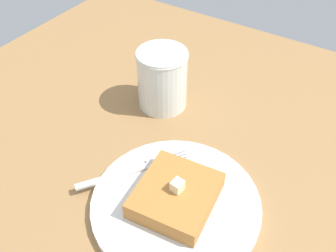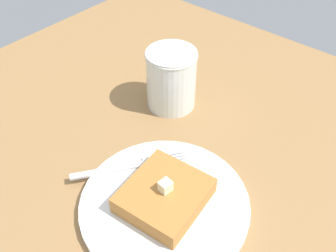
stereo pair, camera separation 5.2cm
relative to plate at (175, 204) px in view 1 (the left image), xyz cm
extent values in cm
cube|color=olive|center=(1.83, -0.14, -2.14)|extent=(97.33, 97.33, 2.93)
cylinder|color=silver|center=(0.00, 0.00, -0.08)|extent=(21.54, 21.54, 1.20)
torus|color=#1F5174|center=(0.00, 0.00, 0.12)|extent=(21.54, 21.54, 0.80)
cube|color=#AD6F32|center=(0.00, 0.00, 1.76)|extent=(10.30, 11.00, 2.49)
cube|color=#F8ECC2|center=(-0.17, 0.29, 3.74)|extent=(1.48, 1.61, 1.45)
cube|color=silver|center=(9.11, 1.18, 0.70)|extent=(6.60, 8.62, 0.36)
cube|color=silver|center=(5.35, -4.00, 0.70)|extent=(3.43, 3.56, 0.36)
cube|color=silver|center=(4.25, -6.91, 0.70)|extent=(2.14, 2.78, 0.36)
cube|color=silver|center=(3.81, -6.58, 0.70)|extent=(2.14, 2.78, 0.36)
cube|color=silver|center=(3.36, -6.26, 0.70)|extent=(2.14, 2.78, 0.36)
cube|color=silver|center=(2.92, -5.94, 0.70)|extent=(2.14, 2.78, 0.36)
cylinder|color=#471E09|center=(12.79, -16.66, 3.09)|extent=(7.35, 7.35, 7.53)
cylinder|color=silver|center=(12.79, -16.66, 4.28)|extent=(7.99, 7.99, 9.92)
torus|color=silver|center=(12.79, -16.66, 8.79)|extent=(8.17, 8.17, 0.50)
camera|label=1|loc=(-14.22, 23.97, 39.67)|focal=40.00mm
camera|label=2|loc=(-18.43, 20.86, 39.67)|focal=40.00mm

